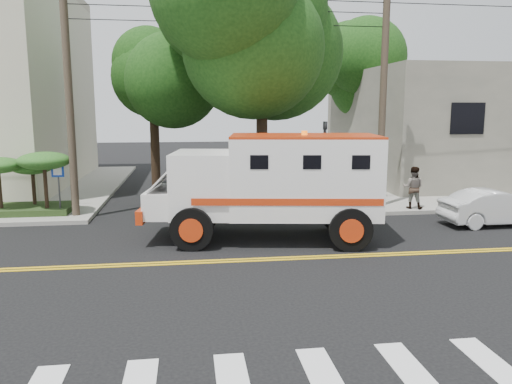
{
  "coord_description": "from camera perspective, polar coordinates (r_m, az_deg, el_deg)",
  "views": [
    {
      "loc": [
        -1.39,
        -13.0,
        4.07
      ],
      "look_at": [
        0.61,
        1.67,
        1.6
      ],
      "focal_mm": 35.0,
      "sensor_mm": 36.0,
      "label": 1
    }
  ],
  "objects": [
    {
      "name": "ground",
      "position": [
        13.69,
        -1.59,
        -7.83
      ],
      "size": [
        100.0,
        100.0,
        0.0
      ],
      "primitive_type": "plane",
      "color": "black",
      "rests_on": "ground"
    },
    {
      "name": "sidewalk_ne",
      "position": [
        30.66,
        21.38,
        1.34
      ],
      "size": [
        17.0,
        17.0,
        0.15
      ],
      "primitive_type": "cube",
      "color": "gray",
      "rests_on": "ground"
    },
    {
      "name": "building_right",
      "position": [
        31.6,
        23.68,
        7.03
      ],
      "size": [
        14.0,
        12.0,
        6.0
      ],
      "primitive_type": "cube",
      "color": "#676458",
      "rests_on": "sidewalk_ne"
    },
    {
      "name": "utility_pole_left",
      "position": [
        19.46,
        -20.59,
        10.15
      ],
      "size": [
        0.28,
        0.28,
        9.0
      ],
      "primitive_type": "cylinder",
      "color": "#382D23",
      "rests_on": "ground"
    },
    {
      "name": "utility_pole_right",
      "position": [
        20.69,
        14.31,
        10.38
      ],
      "size": [
        0.28,
        0.28,
        9.0
      ],
      "primitive_type": "cylinder",
      "color": "#382D23",
      "rests_on": "ground"
    },
    {
      "name": "tree_main",
      "position": [
        19.74,
        2.16,
        18.6
      ],
      "size": [
        6.08,
        5.7,
        9.85
      ],
      "color": "black",
      "rests_on": "ground"
    },
    {
      "name": "tree_left",
      "position": [
        24.87,
        -11.01,
        13.14
      ],
      "size": [
        4.48,
        4.2,
        7.7
      ],
      "color": "black",
      "rests_on": "ground"
    },
    {
      "name": "tree_right",
      "position": [
        30.6,
        12.11,
        13.07
      ],
      "size": [
        4.8,
        4.5,
        8.2
      ],
      "color": "black",
      "rests_on": "ground"
    },
    {
      "name": "traffic_signal",
      "position": [
        19.4,
        7.82,
        3.94
      ],
      "size": [
        0.15,
        0.18,
        3.6
      ],
      "color": "#3F3F42",
      "rests_on": "ground"
    },
    {
      "name": "accessibility_sign",
      "position": [
        19.95,
        -21.64,
        1.02
      ],
      "size": [
        0.45,
        0.1,
        2.02
      ],
      "color": "#3F3F42",
      "rests_on": "ground"
    },
    {
      "name": "palm_planter",
      "position": [
        20.67,
        -24.72,
        1.88
      ],
      "size": [
        3.52,
        2.63,
        2.36
      ],
      "color": "#1E3314",
      "rests_on": "sidewalk_nw"
    },
    {
      "name": "armored_truck",
      "position": [
        15.51,
        2.02,
        1.31
      ],
      "size": [
        7.52,
        3.76,
        3.29
      ],
      "rotation": [
        0.0,
        0.0,
        -0.15
      ],
      "color": "white",
      "rests_on": "ground"
    },
    {
      "name": "parked_sedan",
      "position": [
        19.53,
        25.75,
        -1.61
      ],
      "size": [
        3.88,
        1.42,
        1.27
      ],
      "primitive_type": "imported",
      "rotation": [
        0.0,
        0.0,
        1.59
      ],
      "color": "silver",
      "rests_on": "ground"
    },
    {
      "name": "pedestrian_a",
      "position": [
        22.75,
        13.51,
        1.73
      ],
      "size": [
        0.82,
        0.68,
        1.91
      ],
      "primitive_type": "imported",
      "rotation": [
        0.0,
        0.0,
        3.52
      ],
      "color": "gray",
      "rests_on": "sidewalk_ne"
    },
    {
      "name": "pedestrian_b",
      "position": [
        20.72,
        17.51,
        0.49
      ],
      "size": [
        1.02,
        0.95,
        1.68
      ],
      "primitive_type": "imported",
      "rotation": [
        0.0,
        0.0,
        2.64
      ],
      "color": "gray",
      "rests_on": "sidewalk_ne"
    }
  ]
}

